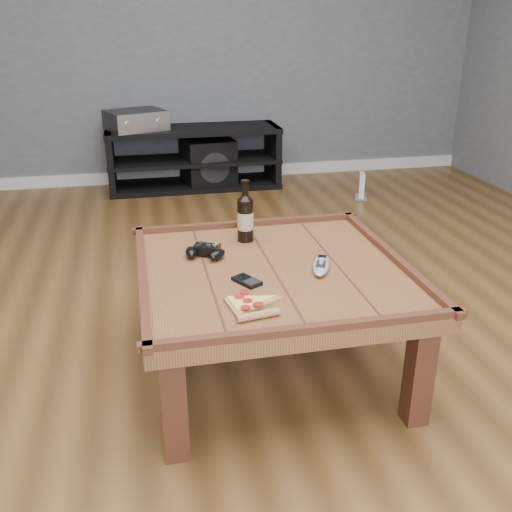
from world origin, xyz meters
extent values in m
plane|color=#4C3115|center=(0.00, 0.00, 0.00)|extent=(6.00, 6.00, 0.00)
cube|color=#4F5256|center=(0.00, 3.00, 1.35)|extent=(5.00, 0.04, 2.70)
cube|color=silver|center=(0.00, 2.99, 0.05)|extent=(5.00, 0.02, 0.10)
cube|color=brown|center=(0.00, 0.00, 0.42)|extent=(1.00, 1.00, 0.06)
cube|color=#3B1B10|center=(-0.42, -0.42, 0.20)|extent=(0.08, 0.08, 0.39)
cube|color=#3B1B10|center=(0.42, -0.42, 0.20)|extent=(0.08, 0.08, 0.39)
cube|color=#3B1B10|center=(-0.42, 0.42, 0.20)|extent=(0.08, 0.08, 0.39)
cube|color=#3B1B10|center=(0.42, 0.42, 0.20)|extent=(0.08, 0.08, 0.39)
cube|color=#3B1B10|center=(0.00, 0.48, 0.46)|extent=(1.03, 0.03, 0.03)
cube|color=#3B1B10|center=(0.00, -0.48, 0.46)|extent=(1.03, 0.03, 0.03)
cube|color=#3B1B10|center=(0.48, 0.00, 0.46)|extent=(0.03, 1.03, 0.03)
cube|color=#3B1B10|center=(-0.48, 0.00, 0.46)|extent=(0.03, 1.03, 0.03)
cube|color=black|center=(0.00, 2.75, 0.48)|extent=(1.40, 0.45, 0.04)
cube|color=black|center=(0.00, 2.75, 0.23)|extent=(1.40, 0.45, 0.03)
cube|color=black|center=(0.00, 2.75, 0.02)|extent=(1.40, 0.45, 0.04)
cube|color=black|center=(-0.67, 2.75, 0.25)|extent=(0.05, 0.44, 0.50)
cube|color=black|center=(0.67, 2.75, 0.25)|extent=(0.05, 0.44, 0.50)
cylinder|color=black|center=(-0.04, 0.31, 0.54)|extent=(0.07, 0.07, 0.18)
cone|color=black|center=(-0.04, 0.31, 0.65)|extent=(0.07, 0.07, 0.03)
cylinder|color=black|center=(-0.04, 0.31, 0.68)|extent=(0.03, 0.03, 0.06)
cylinder|color=black|center=(-0.04, 0.31, 0.71)|extent=(0.03, 0.03, 0.01)
cylinder|color=tan|center=(-0.04, 0.31, 0.54)|extent=(0.07, 0.07, 0.07)
cube|color=black|center=(-0.23, 0.18, 0.47)|extent=(0.12, 0.10, 0.03)
ellipsoid|color=black|center=(-0.29, 0.17, 0.47)|extent=(0.05, 0.09, 0.04)
ellipsoid|color=black|center=(-0.19, 0.13, 0.47)|extent=(0.09, 0.09, 0.04)
cylinder|color=black|center=(-0.25, 0.20, 0.49)|extent=(0.02, 0.02, 0.01)
cylinder|color=black|center=(-0.22, 0.17, 0.49)|extent=(0.02, 0.02, 0.01)
cylinder|color=yellow|center=(-0.19, 0.18, 0.49)|extent=(0.01, 0.01, 0.01)
cylinder|color=red|center=(-0.18, 0.17, 0.49)|extent=(0.01, 0.01, 0.01)
cylinder|color=#0C33CC|center=(-0.20, 0.18, 0.49)|extent=(0.01, 0.01, 0.01)
cylinder|color=#0C9919|center=(-0.20, 0.17, 0.49)|extent=(0.01, 0.01, 0.01)
cylinder|color=#AF854C|center=(-0.14, -0.37, 0.46)|extent=(0.14, 0.05, 0.03)
cylinder|color=#A71F15|center=(-0.17, -0.32, 0.47)|extent=(0.03, 0.03, 0.00)
cylinder|color=#A71F15|center=(-0.12, -0.31, 0.47)|extent=(0.03, 0.03, 0.00)
cylinder|color=#A71F15|center=(-0.15, -0.28, 0.47)|extent=(0.03, 0.03, 0.00)
cylinder|color=#A71F15|center=(-0.17, -0.24, 0.47)|extent=(0.03, 0.03, 0.00)
cylinder|color=#A71F15|center=(-0.15, -0.21, 0.47)|extent=(0.03, 0.03, 0.00)
cube|color=black|center=(-0.12, -0.10, 0.46)|extent=(0.10, 0.12, 0.01)
cube|color=black|center=(-0.13, -0.08, 0.46)|extent=(0.06, 0.06, 0.00)
cube|color=black|center=(-0.11, -0.13, 0.46)|extent=(0.06, 0.06, 0.00)
ellipsoid|color=#91969E|center=(0.18, -0.04, 0.46)|extent=(0.13, 0.21, 0.03)
cube|color=black|center=(0.20, 0.01, 0.48)|extent=(0.04, 0.03, 0.00)
cube|color=black|center=(0.17, -0.06, 0.48)|extent=(0.06, 0.08, 0.00)
cube|color=black|center=(-0.45, 2.75, 0.57)|extent=(0.52, 0.48, 0.15)
cube|color=#B5B8BF|center=(-0.39, 2.59, 0.57)|extent=(0.40, 0.16, 0.15)
cylinder|color=#B5B8BF|center=(-0.51, 2.53, 0.57)|extent=(0.06, 0.03, 0.06)
cylinder|color=#B5B8BF|center=(-0.26, 2.63, 0.57)|extent=(0.06, 0.03, 0.06)
cube|color=black|center=(0.12, 2.77, 0.20)|extent=(0.45, 0.45, 0.40)
cylinder|color=black|center=(0.15, 2.58, 0.20)|extent=(0.25, 0.05, 0.25)
cube|color=gray|center=(1.25, 2.17, 0.01)|extent=(0.13, 0.18, 0.01)
cube|color=white|center=(1.25, 2.17, 0.11)|extent=(0.08, 0.15, 0.18)
camera|label=1|loc=(-0.47, -1.91, 1.33)|focal=40.00mm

